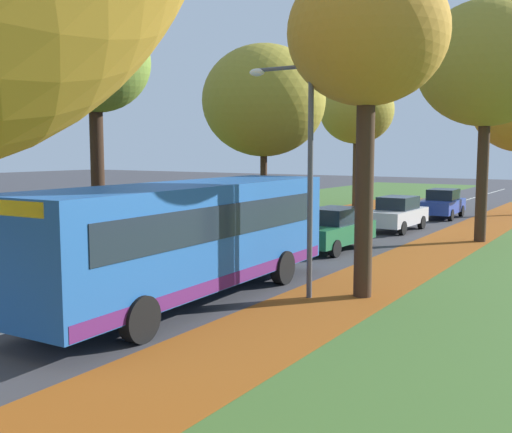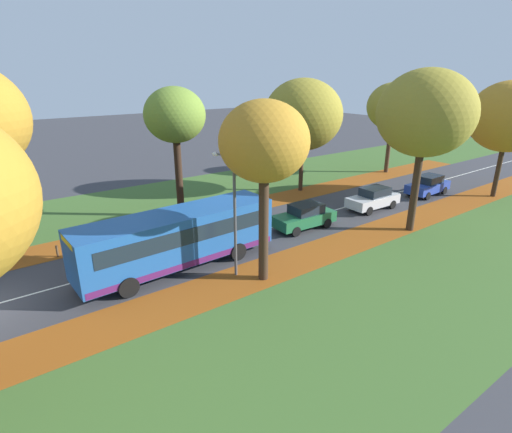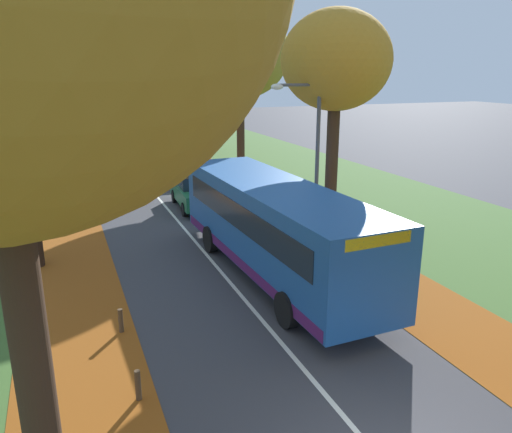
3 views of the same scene
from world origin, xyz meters
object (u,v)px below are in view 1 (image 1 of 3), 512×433
(streetlamp_right, at_px, (299,153))
(car_blue_third_in_line, at_px, (442,203))
(bus, at_px, (188,234))
(tree_right_mid, at_px, (487,64))
(tree_left_mid, at_px, (264,101))
(tree_left_near, at_px, (94,64))
(car_silver_following, at_px, (397,214))
(car_green_lead, at_px, (333,229))
(tree_right_near, at_px, (367,36))
(tree_left_far, at_px, (357,111))

(streetlamp_right, relative_size, car_blue_third_in_line, 1.41)
(streetlamp_right, distance_m, bus, 3.50)
(tree_right_mid, bearing_deg, streetlamp_right, -98.78)
(tree_right_mid, distance_m, car_blue_third_in_line, 11.05)
(tree_left_mid, bearing_deg, streetlamp_right, -54.94)
(tree_left_mid, height_order, bus, tree_left_mid)
(tree_left_near, bearing_deg, car_silver_following, 59.65)
(bus, distance_m, car_green_lead, 9.05)
(tree_right_mid, xyz_separation_m, streetlamp_right, (-1.91, -12.40, -3.55))
(car_silver_following, bearing_deg, tree_right_mid, -19.85)
(tree_right_near, height_order, car_silver_following, tree_right_near)
(tree_left_near, distance_m, tree_left_far, 22.71)
(streetlamp_right, bearing_deg, tree_left_near, 169.21)
(tree_right_mid, distance_m, car_green_lead, 9.38)
(tree_right_mid, bearing_deg, car_blue_third_in_line, 115.00)
(tree_left_near, bearing_deg, tree_right_mid, 43.46)
(tree_left_near, height_order, car_green_lead, tree_left_near)
(tree_left_far, distance_m, streetlamp_right, 26.18)
(streetlamp_right, height_order, car_blue_third_in_line, streetlamp_right)
(car_silver_following, distance_m, car_blue_third_in_line, 6.64)
(car_green_lead, relative_size, car_silver_following, 1.01)
(tree_left_near, xyz_separation_m, car_blue_third_in_line, (7.43, 18.74, -6.06))
(tree_left_mid, relative_size, tree_left_far, 1.05)
(tree_left_far, bearing_deg, tree_right_near, -66.42)
(car_silver_following, height_order, car_blue_third_in_line, same)
(car_green_lead, bearing_deg, tree_right_mid, 51.04)
(tree_left_mid, bearing_deg, car_silver_following, 7.89)
(tree_left_far, xyz_separation_m, streetlamp_right, (8.87, -24.48, -2.72))
(tree_left_mid, height_order, tree_right_near, tree_left_mid)
(tree_left_near, bearing_deg, bus, -27.04)
(tree_left_mid, xyz_separation_m, bus, (6.94, -14.82, -4.63))
(tree_left_mid, xyz_separation_m, tree_right_mid, (10.99, -0.54, 0.96))
(streetlamp_right, distance_m, car_blue_third_in_line, 20.81)
(streetlamp_right, xyz_separation_m, car_silver_following, (-2.21, 13.89, -2.92))
(car_green_lead, bearing_deg, car_silver_following, 88.77)
(bus, height_order, car_green_lead, bus)
(car_silver_following, bearing_deg, streetlamp_right, -80.97)
(tree_left_near, xyz_separation_m, tree_right_mid, (11.21, 10.62, 0.42))
(bus, bearing_deg, tree_left_near, 152.96)
(tree_right_near, distance_m, streetlamp_right, 3.37)
(tree_left_near, height_order, bus, tree_left_near)
(bus, bearing_deg, car_green_lead, 91.38)
(tree_left_far, height_order, streetlamp_right, tree_left_far)
(tree_right_mid, relative_size, bus, 0.94)
(car_blue_third_in_line, bearing_deg, tree_left_near, -111.61)
(tree_left_far, bearing_deg, tree_left_mid, -91.05)
(streetlamp_right, bearing_deg, tree_left_far, 109.91)
(streetlamp_right, relative_size, bus, 0.57)
(bus, bearing_deg, tree_left_mid, 115.10)
(tree_left_far, distance_m, tree_right_near, 25.76)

